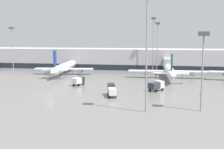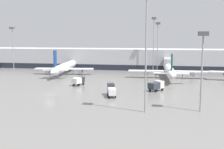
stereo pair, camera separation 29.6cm
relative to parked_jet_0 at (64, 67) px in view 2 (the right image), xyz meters
The scene contains 15 objects.
ground_plane 38.32m from the parked_jet_0, 74.77° to the right, with size 320.00×320.00×0.00m, color slate.
terminal_building 27.09m from the parked_jet_0, 67.92° to the left, with size 160.00×29.12×9.00m.
parked_jet_0 is the anchor object (origin of this frame).
parked_jet_2 39.41m from the parked_jet_0, ahead, with size 28.03×35.85×9.13m.
service_truck_0 45.28m from the parked_jet_0, 37.67° to the right, with size 4.29×4.73×2.56m.
service_truck_2 44.49m from the parked_jet_0, 54.90° to the right, with size 3.14×5.75×2.86m.
service_truck_3 26.59m from the parked_jet_0, 60.51° to the right, with size 2.85×4.74×2.33m.
traffic_cone_0 55.79m from the parked_jet_0, 33.01° to the right, with size 0.46×0.46×0.62m.
traffic_cone_1 44.87m from the parked_jet_0, 32.30° to the right, with size 0.43×0.43×0.71m.
traffic_cone_2 23.21m from the parked_jet_0, 167.15° to the right, with size 0.41×0.41×0.69m.
apron_light_mast_0 38.72m from the parked_jet_0, 17.86° to the left, with size 1.80×1.80×19.89m.
apron_light_mast_1 65.51m from the parked_jet_0, 46.22° to the right, with size 1.80×1.80×15.02m.
apron_light_mast_2 62.09m from the parked_jet_0, 55.02° to the right, with size 1.80×1.80×22.66m.
apron_light_mast_3 38.88m from the parked_jet_0, 24.10° to the left, with size 1.80×1.80×22.11m.
apron_light_mast_4 33.63m from the parked_jet_0, 155.60° to the left, with size 1.80×1.80×18.59m.
Camera 2 is at (28.24, -64.17, 13.83)m, focal length 45.00 mm.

